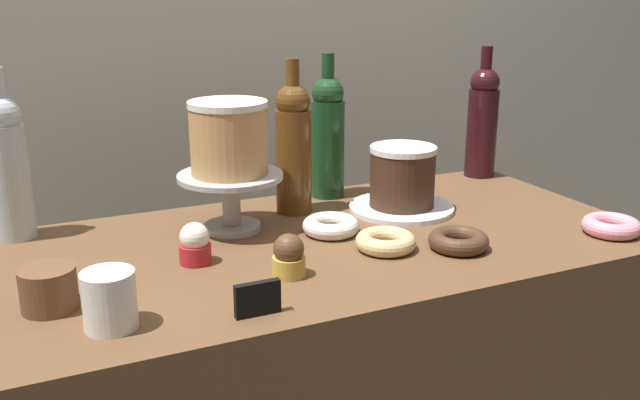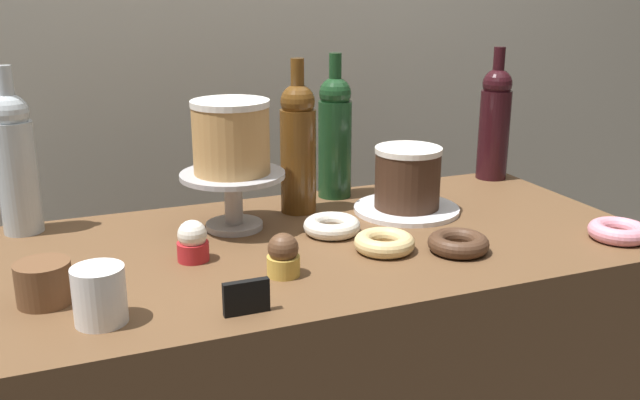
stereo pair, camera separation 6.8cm
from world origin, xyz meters
name	(u,v)px [view 2 (the right image)]	position (x,y,z in m)	size (l,w,h in m)	color
back_wall	(206,19)	(0.00, 0.89, 1.30)	(6.00, 0.05, 2.60)	beige
cake_stand_pedestal	(233,191)	(-0.13, 0.13, 1.01)	(0.21, 0.21, 0.12)	#B2B2B7
white_layer_cake	(231,137)	(-0.13, 0.13, 1.11)	(0.15, 0.15, 0.14)	tan
silver_serving_platter	(406,209)	(0.24, 0.10, 0.93)	(0.23, 0.23, 0.01)	white
chocolate_round_cake	(408,177)	(0.24, 0.10, 1.00)	(0.14, 0.14, 0.13)	#3D2619
wine_bottle_clear	(16,161)	(-0.53, 0.26, 1.07)	(0.08, 0.08, 0.33)	#B2BCC1
wine_bottle_dark_red	(495,121)	(0.57, 0.26, 1.07)	(0.08, 0.08, 0.33)	black
wine_bottle_green	(335,135)	(0.14, 0.26, 1.07)	(0.08, 0.08, 0.33)	#193D1E
wine_bottle_amber	(298,146)	(0.02, 0.19, 1.07)	(0.08, 0.08, 0.33)	#5B3814
cupcake_chocolate	(283,256)	(-0.12, -0.14, 0.96)	(0.06, 0.06, 0.07)	gold
cupcake_vanilla	(193,242)	(-0.25, -0.01, 0.96)	(0.06, 0.06, 0.07)	red
donut_pink	(618,231)	(0.53, -0.21, 0.94)	(0.11, 0.11, 0.03)	pink
donut_chocolate	(458,243)	(0.21, -0.15, 0.94)	(0.11, 0.11, 0.03)	#472D1E
donut_sugar	(332,226)	(0.03, 0.02, 0.94)	(0.11, 0.11, 0.03)	silver
donut_glazed	(384,243)	(0.09, -0.10, 0.94)	(0.11, 0.11, 0.03)	#E0C17F
cookie_stack	(44,283)	(-0.49, -0.10, 0.96)	(0.08, 0.08, 0.07)	brown
price_sign_chalkboard	(246,297)	(-0.22, -0.25, 0.95)	(0.07, 0.01, 0.05)	black
coffee_cup_ceramic	(100,295)	(-0.42, -0.20, 0.97)	(0.08, 0.08, 0.08)	white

